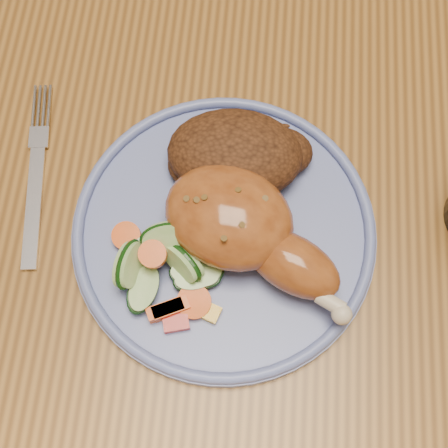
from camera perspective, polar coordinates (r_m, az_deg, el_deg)
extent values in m
plane|color=brown|center=(1.32, 2.54, -7.07)|extent=(4.00, 4.00, 0.00)
cube|color=#8F5E26|center=(0.64, 5.29, 8.68)|extent=(0.90, 1.40, 0.04)
cylinder|color=#4C2D16|center=(1.29, -4.11, 12.07)|extent=(0.04, 0.04, 0.41)
cylinder|color=#4C2D16|center=(1.29, 12.19, 10.71)|extent=(0.04, 0.04, 0.41)
cylinder|color=#606FB1|center=(0.56, 0.00, -0.76)|extent=(0.27, 0.27, 0.01)
torus|color=#606FB1|center=(0.55, 0.00, -0.37)|extent=(0.27, 0.27, 0.01)
ellipsoid|color=#A45522|center=(0.53, 0.46, 0.65)|extent=(0.14, 0.13, 0.06)
ellipsoid|color=#A45522|center=(0.52, 6.29, -3.64)|extent=(0.10, 0.08, 0.05)
sphere|color=beige|center=(0.52, 10.72, -8.13)|extent=(0.02, 0.02, 0.02)
ellipsoid|color=#492612|center=(0.56, 1.00, 6.40)|extent=(0.12, 0.09, 0.05)
ellipsoid|color=#492612|center=(0.57, 5.12, 6.58)|extent=(0.06, 0.05, 0.03)
ellipsoid|color=#492612|center=(0.57, -2.64, 5.40)|extent=(0.05, 0.05, 0.03)
cube|color=#A50A05|center=(0.53, -4.43, -8.82)|extent=(0.03, 0.02, 0.01)
cube|color=#E5A507|center=(0.53, -1.34, -8.06)|extent=(0.02, 0.02, 0.01)
cube|color=#FB4808|center=(0.53, -4.87, -7.73)|extent=(0.03, 0.02, 0.01)
cylinder|color=#FB4808|center=(0.52, -6.53, -2.77)|extent=(0.02, 0.02, 0.01)
cube|color=#FB4808|center=(0.54, -0.91, -3.03)|extent=(0.03, 0.02, 0.01)
cylinder|color=#FB4808|center=(0.55, -8.88, -1.13)|extent=(0.03, 0.03, 0.02)
cylinder|color=#FB4808|center=(0.53, -2.74, -7.12)|extent=(0.03, 0.03, 0.01)
cube|color=#FB4808|center=(0.53, -5.38, -7.83)|extent=(0.03, 0.02, 0.01)
cylinder|color=#BADF91|center=(0.53, -2.34, -4.81)|extent=(0.05, 0.05, 0.02)
cylinder|color=#BADF91|center=(0.52, -5.28, -1.16)|extent=(0.05, 0.05, 0.04)
cylinder|color=#BADF91|center=(0.54, -6.99, -2.28)|extent=(0.06, 0.06, 0.02)
cylinder|color=#BADF91|center=(0.53, -3.83, -3.39)|extent=(0.05, 0.05, 0.04)
cylinder|color=#BADF91|center=(0.53, -7.42, -5.89)|extent=(0.05, 0.05, 0.02)
cylinder|color=#BADF91|center=(0.53, -8.68, -3.67)|extent=(0.04, 0.05, 0.04)
cylinder|color=#BADF91|center=(0.53, -2.65, -4.67)|extent=(0.04, 0.04, 0.02)
cube|color=silver|center=(0.60, -17.00, 1.65)|extent=(0.03, 0.12, 0.00)
cube|color=silver|center=(0.63, -16.57, 7.60)|extent=(0.03, 0.07, 0.00)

